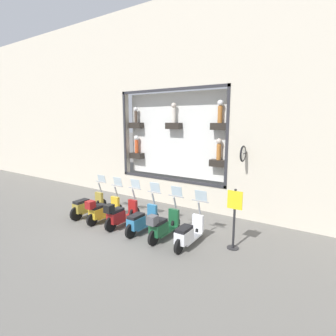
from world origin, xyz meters
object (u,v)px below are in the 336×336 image
(scooter_green_1, at_px, (162,226))
(scooter_red_3, at_px, (120,214))
(scooter_teal_2, at_px, (141,220))
(scooter_yellow_4, at_px, (102,210))
(scooter_white_0, at_px, (188,233))
(scooter_olive_5, at_px, (87,206))
(shop_sign_post, at_px, (234,217))

(scooter_green_1, height_order, scooter_red_3, scooter_red_3)
(scooter_teal_2, height_order, scooter_yellow_4, scooter_teal_2)
(scooter_green_1, bearing_deg, scooter_yellow_4, 90.07)
(scooter_white_0, distance_m, scooter_olive_5, 4.64)
(scooter_teal_2, xyz_separation_m, scooter_olive_5, (0.00, 2.78, 0.02))
(scooter_white_0, height_order, scooter_red_3, scooter_red_3)
(scooter_green_1, xyz_separation_m, scooter_olive_5, (0.07, 3.71, -0.02))
(scooter_olive_5, height_order, shop_sign_post, shop_sign_post)
(scooter_white_0, xyz_separation_m, scooter_olive_5, (0.01, 4.64, 0.03))
(scooter_white_0, xyz_separation_m, scooter_red_3, (-0.05, 2.78, 0.07))
(scooter_yellow_4, distance_m, scooter_olive_5, 0.93)
(scooter_white_0, bearing_deg, shop_sign_post, -63.59)
(scooter_teal_2, xyz_separation_m, scooter_yellow_4, (-0.07, 1.86, 0.04))
(scooter_yellow_4, xyz_separation_m, scooter_olive_5, (0.07, 0.93, -0.02))
(scooter_yellow_4, bearing_deg, scooter_white_0, -89.05)
(scooter_olive_5, xyz_separation_m, shop_sign_post, (0.59, -5.85, 0.56))
(scooter_green_1, relative_size, scooter_yellow_4, 1.00)
(scooter_red_3, relative_size, scooter_olive_5, 1.00)
(scooter_white_0, relative_size, scooter_teal_2, 1.00)
(scooter_yellow_4, relative_size, scooter_olive_5, 0.99)
(scooter_green_1, bearing_deg, scooter_olive_5, 88.98)
(shop_sign_post, bearing_deg, scooter_green_1, 107.15)
(scooter_yellow_4, xyz_separation_m, shop_sign_post, (0.66, -4.92, 0.55))
(scooter_white_0, xyz_separation_m, scooter_green_1, (-0.06, 0.93, 0.05))
(scooter_white_0, relative_size, scooter_olive_5, 0.99)
(scooter_white_0, xyz_separation_m, scooter_teal_2, (0.00, 1.86, 0.01))
(scooter_white_0, xyz_separation_m, shop_sign_post, (0.60, -1.21, 0.59))
(scooter_white_0, relative_size, scooter_yellow_4, 1.00)
(shop_sign_post, bearing_deg, scooter_olive_5, 95.80)
(scooter_red_3, height_order, shop_sign_post, shop_sign_post)
(scooter_white_0, bearing_deg, scooter_olive_5, 89.90)
(scooter_green_1, height_order, shop_sign_post, shop_sign_post)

